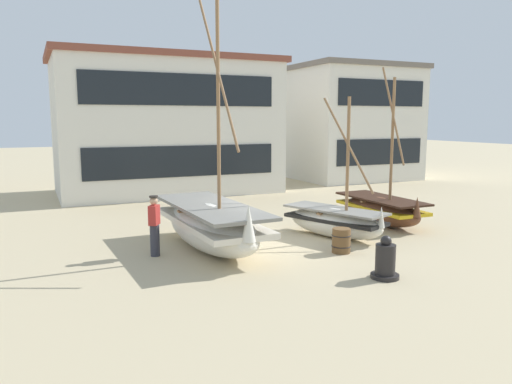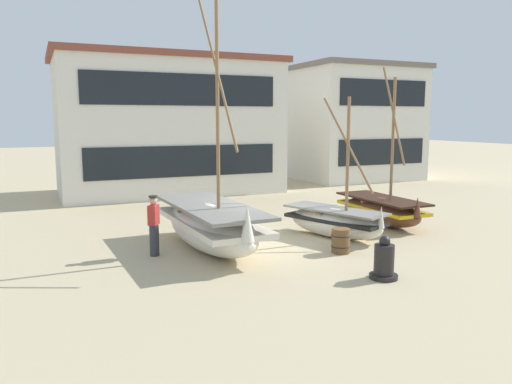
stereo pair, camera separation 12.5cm
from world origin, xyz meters
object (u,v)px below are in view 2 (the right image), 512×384
fishing_boat_centre_large (211,224)px  capstan_winch (384,262)px  fishing_boat_far_right (335,221)px  wooden_barrel (341,241)px  fishing_boat_near_left (382,209)px  harbor_building_main (168,125)px  fisherman_by_hull (154,226)px  harbor_building_annex (350,122)px

fishing_boat_centre_large → capstan_winch: fishing_boat_centre_large is taller
fishing_boat_centre_large → fishing_boat_far_right: 4.11m
fishing_boat_far_right → capstan_winch: size_ratio=4.28×
fishing_boat_centre_large → wooden_barrel: size_ratio=10.12×
wooden_barrel → capstan_winch: bearing=-98.5°
fishing_boat_far_right → capstan_winch: (-1.23, -3.99, -0.12)m
fishing_boat_centre_large → fishing_boat_far_right: (4.10, -0.22, -0.20)m
fishing_boat_near_left → harbor_building_main: (-4.88, 11.23, 2.89)m
capstan_winch → fishing_boat_far_right: bearing=72.9°
fisherman_by_hull → capstan_winch: (4.52, -4.19, -0.42)m
fishing_boat_centre_large → fishing_boat_far_right: fishing_boat_centre_large is taller
fishing_boat_near_left → wooden_barrel: bearing=-142.8°
fishing_boat_far_right → harbor_building_annex: bearing=54.0°
fisherman_by_hull → wooden_barrel: bearing=-20.8°
fishing_boat_far_right → wooden_barrel: 1.88m
fishing_boat_centre_large → harbor_building_annex: size_ratio=0.96×
capstan_winch → harbor_building_annex: 21.05m
capstan_winch → harbor_building_main: (-1.01, 16.25, 3.03)m
fisherman_by_hull → capstan_winch: bearing=-42.8°
wooden_barrel → harbor_building_main: size_ratio=0.06×
fishing_boat_near_left → capstan_winch: (-3.87, -5.01, -0.14)m
capstan_winch → harbor_building_main: 16.56m
fishing_boat_near_left → fisherman_by_hull: (-8.39, -0.82, 0.28)m
fisherman_by_hull → fishing_boat_far_right: bearing=-2.0°
capstan_winch → fishing_boat_near_left: bearing=52.4°
fishing_boat_near_left → fishing_boat_far_right: 2.83m
fishing_boat_far_right → wooden_barrel: bearing=-118.1°
fishing_boat_near_left → fishing_boat_far_right: (-2.64, -1.02, -0.02)m
capstan_winch → fishing_boat_centre_large: bearing=124.3°
fishing_boat_near_left → fisherman_by_hull: bearing=-174.4°
harbor_building_main → harbor_building_annex: bearing=6.3°
fishing_boat_near_left → fisherman_by_hull: fishing_boat_near_left is taller
fishing_boat_near_left → harbor_building_main: harbor_building_main is taller
fishing_boat_far_right → fisherman_by_hull: bearing=178.0°
fishing_boat_centre_large → fishing_boat_near_left: bearing=6.9°
fisherman_by_hull → harbor_building_main: harbor_building_main is taller
capstan_winch → fisherman_by_hull: bearing=137.2°
fishing_boat_far_right → wooden_barrel: (-0.88, -1.65, -0.18)m
fishing_boat_far_right → fishing_boat_centre_large: bearing=177.0°
wooden_barrel → harbor_building_main: 14.31m
fishing_boat_near_left → wooden_barrel: size_ratio=7.91×
fishing_boat_centre_large → harbor_building_annex: (13.99, 13.39, 2.81)m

